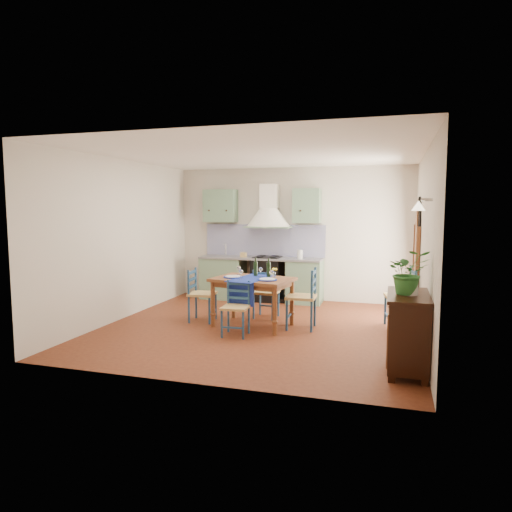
# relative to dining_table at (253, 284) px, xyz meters

# --- Properties ---
(floor) EXTENTS (5.00, 5.00, 0.00)m
(floor) POSITION_rel_dining_table_xyz_m (0.13, -0.08, -0.71)
(floor) COLOR #4E1F10
(floor) RESTS_ON ground
(back_wall) EXTENTS (5.00, 0.96, 2.80)m
(back_wall) POSITION_rel_dining_table_xyz_m (-0.34, 2.21, 0.34)
(back_wall) COLOR beige
(back_wall) RESTS_ON ground
(right_wall) EXTENTS (0.26, 5.00, 2.80)m
(right_wall) POSITION_rel_dining_table_xyz_m (2.62, 0.19, 0.63)
(right_wall) COLOR beige
(right_wall) RESTS_ON ground
(left_wall) EXTENTS (0.04, 5.00, 2.80)m
(left_wall) POSITION_rel_dining_table_xyz_m (-2.37, -0.08, 0.69)
(left_wall) COLOR beige
(left_wall) RESTS_ON ground
(ceiling) EXTENTS (5.00, 5.00, 0.01)m
(ceiling) POSITION_rel_dining_table_xyz_m (0.13, -0.08, 2.09)
(ceiling) COLOR white
(ceiling) RESTS_ON back_wall
(dining_table) EXTENTS (1.39, 1.08, 1.12)m
(dining_table) POSITION_rel_dining_table_xyz_m (0.00, 0.00, 0.00)
(dining_table) COLOR brown
(dining_table) RESTS_ON ground
(chair_near) EXTENTS (0.41, 0.41, 0.84)m
(chair_near) POSITION_rel_dining_table_xyz_m (-0.09, -0.60, -0.28)
(chair_near) COLOR navy
(chair_near) RESTS_ON ground
(chair_far) EXTENTS (0.43, 0.43, 0.88)m
(chair_far) POSITION_rel_dining_table_xyz_m (0.05, 0.59, -0.26)
(chair_far) COLOR navy
(chair_far) RESTS_ON ground
(chair_left) EXTENTS (0.46, 0.46, 0.91)m
(chair_left) POSITION_rel_dining_table_xyz_m (-0.96, 0.06, -0.24)
(chair_left) COLOR navy
(chair_left) RESTS_ON ground
(chair_right) EXTENTS (0.47, 0.47, 0.99)m
(chair_right) POSITION_rel_dining_table_xyz_m (0.83, 0.09, -0.20)
(chair_right) COLOR navy
(chair_right) RESTS_ON ground
(chair_spare) EXTENTS (0.53, 0.53, 0.98)m
(chair_spare) POSITION_rel_dining_table_xyz_m (2.36, 0.60, -0.20)
(chair_spare) COLOR navy
(chair_spare) RESTS_ON ground
(sideboard) EXTENTS (0.50, 1.05, 0.94)m
(sideboard) POSITION_rel_dining_table_xyz_m (2.39, -1.46, -0.20)
(sideboard) COLOR black
(sideboard) RESTS_ON ground
(potted_plant) EXTENTS (0.57, 0.52, 0.53)m
(potted_plant) POSITION_rel_dining_table_xyz_m (2.37, -1.49, 0.49)
(potted_plant) COLOR #2B6B2B
(potted_plant) RESTS_ON sideboard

